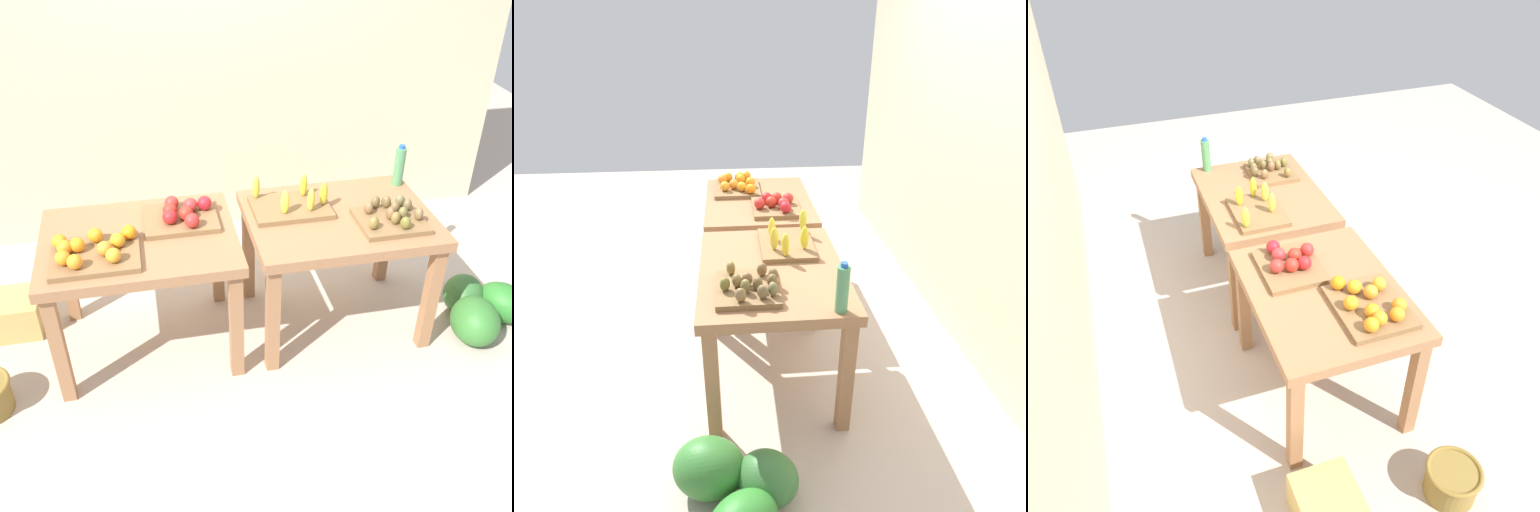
{
  "view_description": "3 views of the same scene",
  "coord_description": "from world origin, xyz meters",
  "views": [
    {
      "loc": [
        -0.49,
        -2.72,
        2.45
      ],
      "look_at": [
        0.08,
        0.02,
        0.53
      ],
      "focal_mm": 41.6,
      "sensor_mm": 36.0,
      "label": 1
    },
    {
      "loc": [
        2.8,
        -0.21,
        1.97
      ],
      "look_at": [
        -0.03,
        0.04,
        0.53
      ],
      "focal_mm": 32.35,
      "sensor_mm": 36.0,
      "label": 2
    },
    {
      "loc": [
        -2.57,
        0.95,
        2.6
      ],
      "look_at": [
        0.05,
        0.02,
        0.56
      ],
      "focal_mm": 37.62,
      "sensor_mm": 36.0,
      "label": 3
    }
  ],
  "objects": [
    {
      "name": "display_table_left",
      "position": [
        -0.56,
        0.0,
        0.64
      ],
      "size": [
        1.04,
        0.8,
        0.76
      ],
      "color": "#966744",
      "rests_on": "ground_plane"
    },
    {
      "name": "apple_bin",
      "position": [
        -0.31,
        0.11,
        0.8
      ],
      "size": [
        0.4,
        0.34,
        0.11
      ],
      "color": "brown",
      "rests_on": "display_table_left"
    },
    {
      "name": "kiwi_bin",
      "position": [
        0.81,
        -0.14,
        0.79
      ],
      "size": [
        0.36,
        0.33,
        0.1
      ],
      "color": "brown",
      "rests_on": "display_table_right"
    },
    {
      "name": "back_wall",
      "position": [
        0.0,
        1.35,
        1.5
      ],
      "size": [
        4.4,
        0.12,
        3.0
      ],
      "primitive_type": "cube",
      "color": "beige",
      "rests_on": "ground_plane"
    },
    {
      "name": "watermelon_pile",
      "position": [
        1.44,
        -0.24,
        0.13
      ],
      "size": [
        0.63,
        0.64,
        0.28
      ],
      "color": "#2B7429",
      "rests_on": "ground_plane"
    },
    {
      "name": "banana_crate",
      "position": [
        0.31,
        0.11,
        0.79
      ],
      "size": [
        0.44,
        0.32,
        0.17
      ],
      "color": "brown",
      "rests_on": "display_table_right"
    },
    {
      "name": "orange_bin",
      "position": [
        -0.79,
        -0.15,
        0.8
      ],
      "size": [
        0.44,
        0.36,
        0.11
      ],
      "color": "brown",
      "rests_on": "display_table_left"
    },
    {
      "name": "water_bottle",
      "position": [
        1.02,
        0.28,
        0.88
      ],
      "size": [
        0.06,
        0.06,
        0.26
      ],
      "color": "#4C8C59",
      "rests_on": "display_table_right"
    },
    {
      "name": "ground_plane",
      "position": [
        0.0,
        0.0,
        0.0
      ],
      "size": [
        8.0,
        8.0,
        0.0
      ],
      "primitive_type": "plane",
      "color": "#BAA99B"
    },
    {
      "name": "cardboard_produce_box",
      "position": [
        -1.4,
        0.3,
        0.12
      ],
      "size": [
        0.4,
        0.3,
        0.23
      ],
      "primitive_type": "cube",
      "color": "tan",
      "rests_on": "ground_plane"
    },
    {
      "name": "wicker_basket",
      "position": [
        -1.44,
        -0.35,
        0.1
      ],
      "size": [
        0.28,
        0.28,
        0.2
      ],
      "color": "olive",
      "rests_on": "ground_plane"
    },
    {
      "name": "display_table_right",
      "position": [
        0.56,
        0.0,
        0.64
      ],
      "size": [
        1.04,
        0.8,
        0.76
      ],
      "color": "#966744",
      "rests_on": "ground_plane"
    }
  ]
}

